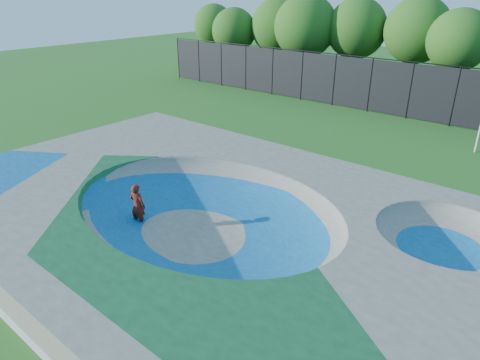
% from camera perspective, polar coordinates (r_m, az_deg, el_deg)
% --- Properties ---
extents(ground, '(120.00, 120.00, 0.00)m').
position_cam_1_polar(ground, '(16.60, -4.58, -7.47)').
color(ground, '#225D1A').
rests_on(ground, ground).
extents(skate_deck, '(22.00, 14.00, 1.50)m').
position_cam_1_polar(skate_deck, '(16.22, -4.67, -5.22)').
color(skate_deck, gray).
rests_on(skate_deck, ground).
extents(skater, '(0.75, 0.58, 1.82)m').
position_cam_1_polar(skater, '(17.27, -13.48, -3.32)').
color(skater, '#B4270E').
rests_on(skater, ground).
extents(skateboard, '(0.81, 0.35, 0.05)m').
position_cam_1_polar(skateboard, '(17.69, -13.21, -5.86)').
color(skateboard, black).
rests_on(skateboard, ground).
extents(fence, '(48.09, 0.09, 4.04)m').
position_cam_1_polar(fence, '(33.23, 21.75, 11.13)').
color(fence, black).
rests_on(fence, ground).
extents(treeline, '(52.73, 7.66, 8.31)m').
position_cam_1_polar(treeline, '(37.89, 23.80, 16.80)').
color(treeline, '#4E3527').
rests_on(treeline, ground).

